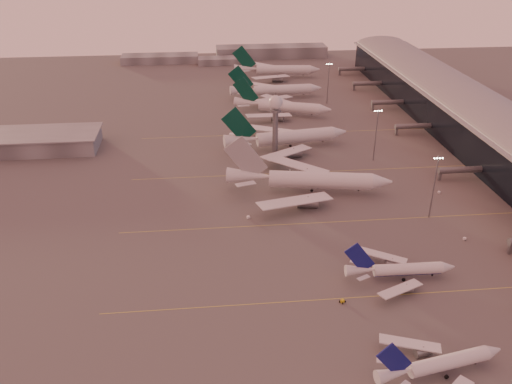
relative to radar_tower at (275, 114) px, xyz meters
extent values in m
plane|color=#525050|center=(-5.00, -120.00, -20.95)|extent=(700.00, 700.00, 0.00)
cube|color=gold|center=(25.00, -110.00, -20.94)|extent=(180.00, 0.25, 0.02)
cube|color=gold|center=(25.00, -65.00, -20.94)|extent=(180.00, 0.25, 0.02)
cube|color=gold|center=(25.00, -20.00, -20.94)|extent=(180.00, 0.25, 0.02)
cube|color=gold|center=(25.00, 30.00, -20.94)|extent=(180.00, 0.25, 0.02)
cube|color=black|center=(103.00, -10.00, -11.95)|extent=(36.00, 360.00, 18.00)
cylinder|color=slate|center=(103.00, -10.00, -2.95)|extent=(10.08, 360.00, 10.08)
cube|color=slate|center=(103.00, -10.00, -2.75)|extent=(40.00, 362.00, 0.80)
cube|color=slate|center=(67.00, -92.00, -18.75)|extent=(1.20, 1.20, 4.40)
cylinder|color=slate|center=(77.00, -34.00, -16.45)|extent=(22.00, 2.80, 2.80)
cube|color=slate|center=(67.00, -34.00, -18.75)|extent=(1.20, 1.20, 4.40)
cylinder|color=slate|center=(77.00, 22.00, -16.45)|extent=(22.00, 2.80, 2.80)
cube|color=slate|center=(67.00, 22.00, -18.75)|extent=(1.20, 1.20, 4.40)
cylinder|color=slate|center=(77.00, 64.00, -16.45)|extent=(22.00, 2.80, 2.80)
cube|color=slate|center=(67.00, 64.00, -18.75)|extent=(1.20, 1.20, 4.40)
cylinder|color=slate|center=(77.00, 106.00, -16.45)|extent=(22.00, 2.80, 2.80)
cube|color=slate|center=(67.00, 106.00, -18.75)|extent=(1.20, 1.20, 4.40)
cylinder|color=slate|center=(77.00, 146.00, -16.45)|extent=(22.00, 2.80, 2.80)
cube|color=slate|center=(67.00, 146.00, -18.75)|extent=(1.20, 1.20, 4.40)
cube|color=#5A5C61|center=(-125.00, 20.00, -16.95)|extent=(80.00, 25.00, 8.00)
cube|color=slate|center=(-125.00, 20.00, -12.75)|extent=(82.00, 27.00, 0.60)
cylinder|color=slate|center=(0.00, 0.00, -9.95)|extent=(2.60, 2.60, 22.00)
cylinder|color=slate|center=(0.00, 0.00, 1.55)|extent=(5.20, 5.20, 1.20)
sphere|color=silver|center=(0.00, 0.00, 5.45)|extent=(6.40, 6.40, 6.40)
cylinder|color=slate|center=(0.00, 0.00, 9.15)|extent=(0.16, 0.16, 2.00)
cylinder|color=slate|center=(50.00, -65.00, -8.45)|extent=(0.56, 0.56, 25.00)
cube|color=slate|center=(50.00, -65.00, 3.55)|extent=(3.60, 0.25, 0.25)
sphere|color=#FFEABF|center=(48.50, -65.00, 3.15)|extent=(0.56, 0.56, 0.56)
sphere|color=#FFEABF|center=(49.50, -65.00, 3.15)|extent=(0.56, 0.56, 0.56)
sphere|color=#FFEABF|center=(50.50, -65.00, 3.15)|extent=(0.56, 0.56, 0.56)
sphere|color=#FFEABF|center=(51.50, -65.00, 3.15)|extent=(0.56, 0.56, 0.56)
cylinder|color=slate|center=(45.00, -10.00, -8.45)|extent=(0.56, 0.56, 25.00)
cube|color=slate|center=(45.00, -10.00, 3.55)|extent=(3.60, 0.25, 0.25)
sphere|color=#FFEABF|center=(43.50, -10.00, 3.15)|extent=(0.56, 0.56, 0.56)
sphere|color=#FFEABF|center=(44.50, -10.00, 3.15)|extent=(0.56, 0.56, 0.56)
sphere|color=#FFEABF|center=(45.50, -10.00, 3.15)|extent=(0.56, 0.56, 0.56)
sphere|color=#FFEABF|center=(46.50, -10.00, 3.15)|extent=(0.56, 0.56, 0.56)
cylinder|color=slate|center=(43.00, 80.00, -8.45)|extent=(0.56, 0.56, 25.00)
cube|color=slate|center=(43.00, 80.00, 3.55)|extent=(3.60, 0.25, 0.25)
sphere|color=#FFEABF|center=(41.50, 80.00, 3.15)|extent=(0.56, 0.56, 0.56)
sphere|color=#FFEABF|center=(42.50, 80.00, 3.15)|extent=(0.56, 0.56, 0.56)
sphere|color=#FFEABF|center=(43.50, 80.00, 3.15)|extent=(0.56, 0.56, 0.56)
sphere|color=#FFEABF|center=(44.50, 80.00, 3.15)|extent=(0.56, 0.56, 0.56)
cube|color=#5A5C61|center=(-65.00, 200.00, -17.95)|extent=(60.00, 18.00, 6.00)
cube|color=#5A5C61|center=(25.00, 210.00, -16.45)|extent=(90.00, 20.00, 9.00)
cube|color=#5A5C61|center=(-15.00, 190.00, -18.45)|extent=(40.00, 15.00, 5.00)
cylinder|color=silver|center=(23.98, -141.44, -17.97)|extent=(21.76, 7.70, 3.65)
cylinder|color=navy|center=(23.98, -141.44, -18.79)|extent=(21.14, 6.61, 2.63)
cone|color=silver|center=(36.55, -138.99, -17.97)|extent=(4.78, 4.38, 3.65)
cone|color=silver|center=(9.04, -144.36, -17.51)|extent=(9.53, 5.31, 3.65)
cube|color=silver|center=(17.09, -133.63, -18.61)|extent=(15.90, 7.96, 1.15)
cylinder|color=gray|center=(20.06, -135.22, -20.28)|extent=(4.53, 3.13, 2.37)
cube|color=gray|center=(20.06, -135.22, -19.25)|extent=(0.33, 0.29, 1.46)
cube|color=navy|center=(8.59, -144.45, -12.99)|extent=(9.90, 2.25, 10.89)
cube|color=silver|center=(8.27, -140.28, -17.42)|extent=(4.41, 2.58, 0.24)
cylinder|color=black|center=(31.98, -139.88, -20.47)|extent=(0.48, 0.48, 0.96)
cylinder|color=black|center=(21.88, -139.70, -20.42)|extent=(1.13, 0.67, 1.06)
cylinder|color=black|center=(22.69, -143.85, -20.42)|extent=(1.13, 0.67, 1.06)
cylinder|color=silver|center=(27.88, -102.15, -17.97)|extent=(21.49, 4.08, 3.65)
cylinder|color=navy|center=(27.88, -102.15, -18.79)|extent=(21.04, 3.05, 2.63)
cone|color=silver|center=(40.66, -102.40, -17.97)|extent=(4.22, 3.73, 3.65)
cone|color=silver|center=(12.68, -101.84, -17.52)|extent=(9.05, 3.83, 3.65)
cube|color=silver|center=(22.44, -111.01, -18.61)|extent=(15.45, 10.20, 1.15)
cylinder|color=gray|center=(25.10, -108.94, -20.28)|extent=(4.19, 2.45, 2.37)
cube|color=gray|center=(25.10, -108.94, -19.25)|extent=(0.29, 0.25, 1.46)
cube|color=silver|center=(22.80, -93.07, -18.61)|extent=(15.28, 10.68, 1.15)
cylinder|color=gray|center=(25.37, -95.24, -20.28)|extent=(4.19, 2.45, 2.37)
cube|color=gray|center=(25.37, -95.24, -19.25)|extent=(0.29, 0.25, 1.46)
cube|color=navy|center=(12.23, -101.83, -13.01)|extent=(10.01, 0.54, 10.87)
cube|color=silver|center=(12.63, -105.99, -17.43)|extent=(4.42, 3.15, 0.24)
cube|color=silver|center=(12.80, -97.70, -17.43)|extent=(4.40, 3.28, 0.24)
cylinder|color=black|center=(36.02, -102.31, -20.47)|extent=(0.48, 0.48, 0.96)
cylinder|color=black|center=(26.20, -100.00, -20.42)|extent=(1.07, 0.50, 1.06)
cylinder|color=black|center=(26.11, -104.22, -20.42)|extent=(1.07, 0.50, 1.06)
cylinder|color=silver|center=(13.19, -40.53, -16.45)|extent=(42.05, 13.61, 6.49)
cylinder|color=silver|center=(13.19, -40.53, -17.91)|extent=(40.91, 11.68, 4.67)
cone|color=silver|center=(37.61, -44.83, -16.45)|extent=(9.05, 7.79, 6.49)
cone|color=silver|center=(-15.84, -35.40, -15.63)|extent=(18.29, 9.42, 6.49)
cube|color=silver|center=(0.21, -55.78, -17.58)|extent=(30.50, 15.79, 1.93)
cylinder|color=gray|center=(5.87, -52.63, -20.22)|extent=(8.65, 5.55, 4.22)
cube|color=gray|center=(5.87, -52.63, -18.72)|extent=(0.35, 0.31, 2.60)
cube|color=silver|center=(6.21, -21.75, -17.58)|extent=(27.75, 23.81, 1.93)
cylinder|color=gray|center=(10.45, -26.65, -20.22)|extent=(8.65, 5.55, 4.22)
cube|color=gray|center=(10.45, -26.65, -18.72)|extent=(0.35, 0.31, 2.60)
cube|color=#929499|center=(-16.70, -35.25, -7.96)|extent=(17.79, 3.49, 19.27)
cube|color=silver|center=(-17.58, -43.26, -15.47)|extent=(8.56, 5.12, 0.26)
cube|color=silver|center=(-14.79, -27.42, -15.47)|extent=(8.28, 7.17, 0.26)
cylinder|color=black|center=(28.74, -43.27, -20.43)|extent=(0.52, 0.52, 1.05)
cylinder|color=black|center=(10.29, -37.68, -20.37)|extent=(1.23, 0.72, 1.15)
cylinder|color=black|center=(9.49, -42.21, -20.37)|extent=(1.23, 0.72, 1.15)
cylinder|color=silver|center=(11.41, 10.40, -16.55)|extent=(39.10, 12.04, 6.23)
cylinder|color=silver|center=(11.41, 10.40, -17.95)|extent=(38.07, 10.20, 4.48)
cone|color=silver|center=(34.18, 13.91, -16.55)|extent=(8.33, 7.29, 6.23)
cone|color=silver|center=(-15.66, 6.22, -15.77)|extent=(16.95, 8.62, 6.23)
cube|color=silver|center=(4.49, -7.10, -17.64)|extent=(26.33, 21.98, 1.84)
cylinder|color=gray|center=(8.57, -2.58, -20.20)|extent=(8.00, 5.14, 4.05)
cube|color=gray|center=(8.57, -2.58, -18.73)|extent=(0.36, 0.31, 2.49)
cube|color=silver|center=(-0.46, 24.99, -17.64)|extent=(28.60, 15.36, 1.84)
cylinder|color=gray|center=(4.79, 21.92, -20.20)|extent=(8.00, 5.14, 4.05)
cube|color=gray|center=(4.79, 21.92, -18.73)|extent=(0.36, 0.31, 2.49)
cube|color=#063729|center=(-16.46, 6.10, -8.34)|extent=(16.98, 2.98, 18.42)
cube|color=silver|center=(-14.79, -1.21, -15.61)|extent=(7.73, 6.56, 0.27)
cube|color=silver|center=(-17.07, 13.56, -15.61)|extent=(7.97, 4.89, 0.27)
cylinder|color=black|center=(25.91, 12.64, -20.41)|extent=(0.54, 0.54, 1.07)
cylinder|color=black|center=(7.97, 12.26, -20.36)|extent=(1.25, 0.71, 1.18)
cylinder|color=black|center=(8.70, 7.59, -20.36)|extent=(1.25, 0.71, 1.18)
cylinder|color=silver|center=(16.03, 59.33, -16.97)|extent=(34.79, 16.94, 5.63)
cylinder|color=silver|center=(16.03, 59.33, -18.24)|extent=(33.61, 15.22, 4.05)
cone|color=silver|center=(35.67, 52.38, -16.97)|extent=(8.25, 7.56, 5.63)
cone|color=silver|center=(-7.33, 67.58, -16.27)|extent=(15.68, 10.19, 5.63)
cube|color=silver|center=(3.03, 48.35, -17.95)|extent=(25.94, 9.57, 1.67)
cylinder|color=gray|center=(8.21, 50.20, -20.27)|extent=(7.59, 5.70, 3.66)
cube|color=gray|center=(8.21, 50.20, -18.94)|extent=(0.36, 0.33, 2.25)
cube|color=silver|center=(12.81, 76.04, -17.95)|extent=(21.46, 22.65, 1.67)
cylinder|color=gray|center=(15.69, 71.34, -20.27)|extent=(7.59, 5.70, 3.66)
cube|color=gray|center=(15.69, 71.34, -18.94)|extent=(0.36, 0.33, 2.25)
cube|color=#063729|center=(-8.02, 67.83, -9.54)|extent=(14.72, 5.48, 16.66)
cube|color=silver|center=(-9.81, 61.29, -16.12)|extent=(7.00, 3.29, 0.24)
cube|color=silver|center=(-5.31, 74.03, -16.12)|extent=(6.55, 6.59, 0.24)
cylinder|color=black|center=(28.54, 54.90, -20.46)|extent=(0.49, 0.49, 0.97)
cylinder|color=black|center=(14.09, 62.28, -20.42)|extent=(1.17, 0.81, 1.07)
cylinder|color=black|center=(12.66, 58.25, -20.42)|extent=(1.17, 0.81, 1.07)
cylinder|color=silver|center=(17.50, 94.47, -16.83)|extent=(36.42, 7.73, 5.83)
cylinder|color=silver|center=(17.50, 94.47, -18.14)|extent=(35.61, 6.06, 4.20)
cone|color=silver|center=(39.05, 95.61, -16.83)|extent=(7.30, 6.19, 5.83)
cone|color=silver|center=(-8.13, 93.11, -16.10)|extent=(15.45, 6.62, 5.83)
cube|color=silver|center=(9.40, 78.81, -17.85)|extent=(25.63, 18.74, 1.73)
cylinder|color=gray|center=(13.63, 82.63, -20.25)|extent=(7.19, 4.15, 3.79)
cube|color=gray|center=(13.63, 82.63, -18.87)|extent=(0.31, 0.27, 2.33)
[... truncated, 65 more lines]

